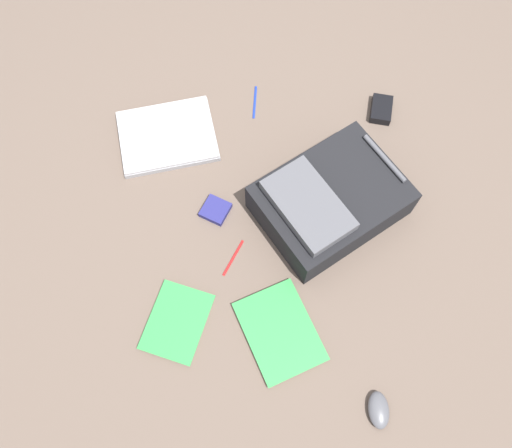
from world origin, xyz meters
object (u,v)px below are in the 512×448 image
object	(u,v)px
computer_mouse	(379,410)
power_brick	(381,109)
book_red	(280,332)
pen_black	(233,258)
backpack	(329,201)
earbud_pouch	(215,210)
laptop	(167,136)
pen_blue	(255,102)
book_comic	(177,322)

from	to	relation	value
computer_mouse	power_brick	size ratio (longest dim) A/B	0.93
book_red	pen_black	bearing A→B (deg)	128.81
backpack	earbud_pouch	distance (m)	0.38
laptop	pen_blue	size ratio (longest dim) A/B	2.88
backpack	computer_mouse	distance (m)	0.65
book_red	book_comic	bearing A→B (deg)	-177.91
laptop	book_comic	world-z (taller)	laptop
pen_black	pen_blue	size ratio (longest dim) A/B	0.95
book_red	power_brick	distance (m)	0.89
power_brick	pen_black	size ratio (longest dim) A/B	0.84
pen_blue	earbud_pouch	world-z (taller)	earbud_pouch
pen_black	pen_blue	xyz separation A→B (m)	(-0.01, 0.61, 0.00)
pen_black	pen_blue	distance (m)	0.61
laptop	book_red	distance (m)	0.79
earbud_pouch	backpack	bearing A→B (deg)	8.01
book_red	pen_black	distance (m)	0.28
backpack	pen_blue	distance (m)	0.51
book_red	power_brick	world-z (taller)	power_brick
book_comic	computer_mouse	size ratio (longest dim) A/B	2.45
backpack	pen_blue	size ratio (longest dim) A/B	3.95
book_comic	pen_black	world-z (taller)	book_comic
computer_mouse	earbud_pouch	distance (m)	0.80
backpack	laptop	world-z (taller)	backpack
computer_mouse	earbud_pouch	world-z (taller)	computer_mouse
power_brick	pen_blue	distance (m)	0.46
laptop	power_brick	world-z (taller)	same
power_brick	earbud_pouch	distance (m)	0.71
book_comic	book_red	xyz separation A→B (m)	(0.32, 0.01, 0.00)
book_red	pen_black	world-z (taller)	book_red
pen_black	earbud_pouch	bearing A→B (deg)	117.84
computer_mouse	pen_blue	bearing A→B (deg)	106.90
book_comic	backpack	bearing A→B (deg)	45.94
backpack	book_red	size ratio (longest dim) A/B	1.63
laptop	computer_mouse	bearing A→B (deg)	-46.53
book_comic	computer_mouse	bearing A→B (deg)	-15.78
earbud_pouch	book_red	bearing A→B (deg)	-55.42
backpack	earbud_pouch	xyz separation A→B (m)	(-0.37, -0.05, -0.06)
backpack	pen_blue	xyz separation A→B (m)	(-0.30, 0.40, -0.07)
laptop	earbud_pouch	world-z (taller)	laptop
earbud_pouch	pen_blue	bearing A→B (deg)	80.95
book_red	computer_mouse	size ratio (longest dim) A/B	3.28
book_red	earbud_pouch	size ratio (longest dim) A/B	4.03
power_brick	earbud_pouch	xyz separation A→B (m)	(-0.53, -0.47, -0.00)
computer_mouse	pen_blue	distance (m)	1.13
computer_mouse	power_brick	bearing A→B (deg)	82.76
laptop	pen_black	xyz separation A→B (m)	(0.30, -0.42, -0.01)
book_red	pen_blue	size ratio (longest dim) A/B	2.42
pen_blue	power_brick	bearing A→B (deg)	2.28
computer_mouse	earbud_pouch	bearing A→B (deg)	126.20
laptop	backpack	bearing A→B (deg)	-19.71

